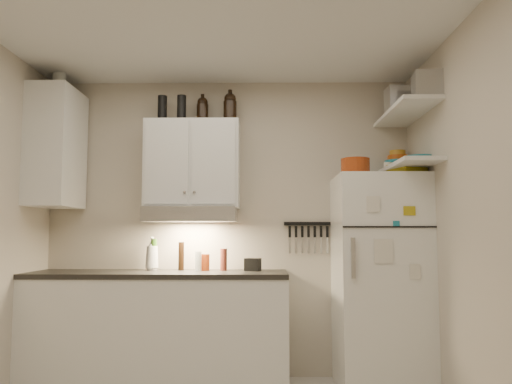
{
  "coord_description": "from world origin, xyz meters",
  "views": [
    {
      "loc": [
        0.3,
        -2.93,
        1.22
      ],
      "look_at": [
        0.25,
        0.9,
        1.55
      ],
      "focal_mm": 35.0,
      "sensor_mm": 36.0,
      "label": 1
    }
  ],
  "objects": [
    {
      "name": "fridge",
      "position": [
        1.25,
        1.16,
        0.85
      ],
      "size": [
        0.7,
        0.68,
        1.7
      ],
      "primitive_type": "cube",
      "color": "white",
      "rests_on": "floor"
    },
    {
      "name": "oil_bottle",
      "position": [
        -0.63,
        1.34,
        1.05
      ],
      "size": [
        0.06,
        0.06,
        0.27
      ],
      "primitive_type": "cylinder",
      "rotation": [
        0.0,
        0.0,
        0.22
      ],
      "color": "#366719",
      "rests_on": "countertop"
    },
    {
      "name": "bowl_orange",
      "position": [
        1.49,
        1.42,
        1.89
      ],
      "size": [
        0.18,
        0.18,
        0.05
      ],
      "primitive_type": "cylinder",
      "color": "#BE4D11",
      "rests_on": "bowl_teal"
    },
    {
      "name": "stock_pot",
      "position": [
        1.51,
        1.32,
        2.32
      ],
      "size": [
        0.36,
        0.36,
        0.2
      ],
      "primitive_type": "cylinder",
      "rotation": [
        0.0,
        0.0,
        -0.31
      ],
      "color": "silver",
      "rests_on": "shelf_hi"
    },
    {
      "name": "upper_cabinet",
      "position": [
        -0.3,
        1.33,
        1.83
      ],
      "size": [
        0.8,
        0.33,
        0.75
      ],
      "primitive_type": "cube",
      "color": "white",
      "rests_on": "back_wall"
    },
    {
      "name": "right_wall",
      "position": [
        1.61,
        0.0,
        1.3
      ],
      "size": [
        0.02,
        3.0,
        2.6
      ],
      "primitive_type": "cube",
      "color": "#BFB5A3",
      "rests_on": "ground"
    },
    {
      "name": "book_stack",
      "position": [
        1.45,
        1.03,
        1.74
      ],
      "size": [
        0.28,
        0.31,
        0.09
      ],
      "primitive_type": "cube",
      "rotation": [
        0.0,
        0.0,
        0.34
      ],
      "color": "#B6A116",
      "rests_on": "fridge"
    },
    {
      "name": "back_wall",
      "position": [
        0.0,
        1.51,
        1.3
      ],
      "size": [
        3.2,
        0.02,
        2.6
      ],
      "primitive_type": "cube",
      "color": "#BFB5A3",
      "rests_on": "ground"
    },
    {
      "name": "shelf_hi",
      "position": [
        1.45,
        1.02,
        2.2
      ],
      "size": [
        0.3,
        0.95,
        0.03
      ],
      "primitive_type": "cube",
      "color": "white",
      "rests_on": "right_wall"
    },
    {
      "name": "thermos_b",
      "position": [
        -0.57,
        1.33,
        2.32
      ],
      "size": [
        0.09,
        0.09,
        0.23
      ],
      "primitive_type": "cylinder",
      "rotation": [
        0.0,
        0.0,
        -0.12
      ],
      "color": "black",
      "rests_on": "upper_cabinet"
    },
    {
      "name": "shelf_lo",
      "position": [
        1.45,
        1.02,
        1.76
      ],
      "size": [
        0.3,
        0.95,
        0.03
      ],
      "primitive_type": "cube",
      "color": "white",
      "rests_on": "right_wall"
    },
    {
      "name": "countertop",
      "position": [
        -0.55,
        1.2,
        0.9
      ],
      "size": [
        2.1,
        0.62,
        0.04
      ],
      "primitive_type": "cube",
      "color": "black",
      "rests_on": "base_cabinet"
    },
    {
      "name": "tin_a",
      "position": [
        1.4,
        1.02,
        2.31
      ],
      "size": [
        0.2,
        0.18,
        0.19
      ],
      "primitive_type": "cube",
      "rotation": [
        0.0,
        0.0,
        0.06
      ],
      "color": "#AAAAAD",
      "rests_on": "shelf_hi"
    },
    {
      "name": "knife_strip",
      "position": [
        0.7,
        1.49,
        1.32
      ],
      "size": [
        0.42,
        0.02,
        0.03
      ],
      "primitive_type": "cube",
      "color": "black",
      "rests_on": "back_wall"
    },
    {
      "name": "growler_a",
      "position": [
        -0.23,
        1.4,
        2.32
      ],
      "size": [
        0.14,
        0.14,
        0.25
      ],
      "primitive_type": null,
      "rotation": [
        0.0,
        0.0,
        0.43
      ],
      "color": "black",
      "rests_on": "upper_cabinet"
    },
    {
      "name": "plates",
      "position": [
        1.53,
        0.97,
        1.81
      ],
      "size": [
        0.25,
        0.25,
        0.06
      ],
      "primitive_type": "cylinder",
      "rotation": [
        0.0,
        0.0,
        0.01
      ],
      "color": "teal",
      "rests_on": "shelf_lo"
    },
    {
      "name": "clear_bottle",
      "position": [
        -0.24,
        1.27,
        1.0
      ],
      "size": [
        0.07,
        0.07,
        0.16
      ],
      "primitive_type": "cylinder",
      "rotation": [
        0.0,
        0.0,
        0.41
      ],
      "color": "silver",
      "rests_on": "countertop"
    },
    {
      "name": "bowl_teal",
      "position": [
        1.47,
        1.36,
        1.82
      ],
      "size": [
        0.22,
        0.22,
        0.09
      ],
      "primitive_type": "cylinder",
      "color": "teal",
      "rests_on": "shelf_lo"
    },
    {
      "name": "base_cabinet",
      "position": [
        -0.55,
        1.2,
        0.44
      ],
      "size": [
        2.1,
        0.6,
        0.88
      ],
      "primitive_type": "cube",
      "color": "white",
      "rests_on": "floor"
    },
    {
      "name": "pepper_mill",
      "position": [
        -0.03,
        1.32,
        1.01
      ],
      "size": [
        0.06,
        0.06,
        0.18
      ],
      "primitive_type": "cylinder",
      "rotation": [
        0.0,
        0.0,
        0.06
      ],
      "color": "maroon",
      "rests_on": "countertop"
    },
    {
      "name": "range_hood",
      "position": [
        -0.3,
        1.27,
        1.39
      ],
      "size": [
        0.76,
        0.46,
        0.12
      ],
      "primitive_type": "cube",
      "color": "silver",
      "rests_on": "back_wall"
    },
    {
      "name": "tin_b",
      "position": [
        1.52,
        0.68,
        2.31
      ],
      "size": [
        0.22,
        0.22,
        0.2
      ],
      "primitive_type": "cube",
      "rotation": [
        0.0,
        0.0,
        -0.11
      ],
      "color": "#AAAAAD",
      "rests_on": "shelf_hi"
    },
    {
      "name": "soap_bottle",
      "position": [
        -0.64,
        1.34,
        1.08
      ],
      "size": [
        0.13,
        0.13,
        0.32
      ],
      "primitive_type": "imported",
      "rotation": [
        0.0,
        0.0,
        -0.06
      ],
      "color": "white",
      "rests_on": "countertop"
    },
    {
      "name": "spice_jar",
      "position": [
        1.33,
        1.15,
        1.76
      ],
      "size": [
        0.09,
        0.09,
        0.11
      ],
      "primitive_type": "cylinder",
      "rotation": [
        0.0,
        0.0,
        -0.43
      ],
      "color": "silver",
      "rests_on": "fridge"
    },
    {
      "name": "ceiling",
      "position": [
        0.0,
        0.0,
        2.61
      ],
      "size": [
        3.2,
        3.0,
        0.02
      ],
      "primitive_type": "cube",
      "color": "silver",
      "rests_on": "ground"
    },
    {
      "name": "dutch_oven",
      "position": [
        1.05,
        1.07,
        1.77
      ],
      "size": [
        0.29,
        0.29,
        0.13
      ],
      "primitive_type": "cylinder",
      "rotation": [
        0.0,
        0.0,
        -0.33
      ],
      "color": "#903310",
      "rests_on": "fridge"
    },
    {
      "name": "vinegar_bottle",
      "position": [
        -0.4,
        1.36,
        1.04
      ],
      "size": [
        0.06,
        0.06,
        0.24
      ],
      "primitive_type": "cylinder",
      "rotation": [
        0.0,
        0.0,
        0.11
      ],
      "color": "black",
      "rests_on": "countertop"
    },
    {
      "name": "growler_b",
      "position": [
        0.02,
        1.38,
        2.34
      ],
      "size": [
        0.12,
        0.12,
        0.28
      ],
      "primitive_type": null,
      "rotation": [
        0.0,
        0.0,
        0.04
      ],
      "color": "black",
      "rests_on": "upper_cabinet"
    },
    {
      "name": "side_jar",
      "position": [
        -1.44,
        1.22,
        2.52
      ],
      "size": [
        0.13,
        0.13,
        0.15
      ],
      "primitive_type": "cylinder",
      "rotation": [
        0.0,
        0.0,
        -0.18
      ],
      "color": "silver",
      "rests_on": "side_cabinet"
    },
    {
      "name": "thermos_a",
      "position": [
        -0.4,
        1.3,
        2.31
      ],
      "size": [
        0.09,
        0.09,
        0.23
      ],
      "primitive_type": "cylinder",
      "rotation": [
        0.0,
        0.0,
        -0.23
      ],
      "color": "black",
      "rests_on": "upper_cabinet"
    },
    {
      "name": "caddy",
      "position": [
        0.22,
        1.28,
        0.97
      ],
      "size": [
        0.15,
        0.13,
        0.11
      ],
      "primitive_type": "cube",
      "rotation": [
        0.0,
        0.0,
        -0.37
      ],
      "color": "black",
      "rests_on": "countertop"
    },
    {
      "name": "red_jar",
      "position": [
        -0.18,
        1.32,
        0.99
      ],
      "size": [
        0.09,
        0.09,
        0.14
      ],
      "primitive_type": "cylinder",
      "rotation": [
        0.0,
        0.0,
        0.33
      ],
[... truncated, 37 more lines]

